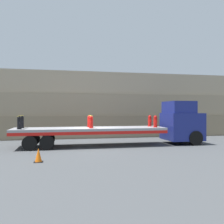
% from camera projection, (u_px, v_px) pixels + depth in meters
% --- Properties ---
extents(ground_plane, '(120.00, 120.00, 0.00)m').
position_uv_depth(ground_plane, '(90.00, 146.00, 17.01)').
color(ground_plane, '#3F4244').
extents(rock_cliff, '(60.00, 3.30, 5.89)m').
position_uv_depth(rock_cliff, '(82.00, 105.00, 23.07)').
color(rock_cliff, '#84755B').
rests_on(rock_cliff, ground_plane).
extents(truck_cab, '(2.50, 2.59, 3.11)m').
position_uv_depth(truck_cab, '(182.00, 122.00, 18.41)').
color(truck_cab, navy).
rests_on(truck_cab, ground_plane).
extents(flatbed_trailer, '(10.21, 2.60, 1.26)m').
position_uv_depth(flatbed_trailer, '(82.00, 131.00, 16.88)').
color(flatbed_trailer, gray).
rests_on(flatbed_trailer, ground_plane).
extents(fire_hydrant_black_near_0, '(0.31, 0.54, 0.82)m').
position_uv_depth(fire_hydrant_black_near_0, '(19.00, 123.00, 15.53)').
color(fire_hydrant_black_near_0, black).
rests_on(fire_hydrant_black_near_0, flatbed_trailer).
extents(fire_hydrant_black_far_0, '(0.31, 0.54, 0.82)m').
position_uv_depth(fire_hydrant_black_far_0, '(22.00, 122.00, 16.61)').
color(fire_hydrant_black_far_0, black).
rests_on(fire_hydrant_black_far_0, flatbed_trailer).
extents(fire_hydrant_red_near_1, '(0.31, 0.54, 0.82)m').
position_uv_depth(fire_hydrant_red_near_1, '(91.00, 122.00, 16.46)').
color(fire_hydrant_red_near_1, red).
rests_on(fire_hydrant_red_near_1, flatbed_trailer).
extents(fire_hydrant_red_far_1, '(0.31, 0.54, 0.82)m').
position_uv_depth(fire_hydrant_red_far_1, '(89.00, 121.00, 17.54)').
color(fire_hydrant_red_far_1, red).
rests_on(fire_hydrant_red_far_1, flatbed_trailer).
extents(fire_hydrant_red_near_2, '(0.31, 0.54, 0.82)m').
position_uv_depth(fire_hydrant_red_near_2, '(155.00, 122.00, 17.39)').
color(fire_hydrant_red_near_2, red).
rests_on(fire_hydrant_red_near_2, flatbed_trailer).
extents(fire_hydrant_red_far_2, '(0.31, 0.54, 0.82)m').
position_uv_depth(fire_hydrant_red_far_2, '(150.00, 121.00, 18.46)').
color(fire_hydrant_red_far_2, red).
rests_on(fire_hydrant_red_far_2, flatbed_trailer).
extents(cargo_strap_rear, '(0.05, 2.70, 0.01)m').
position_uv_depth(cargo_strap_rear, '(21.00, 116.00, 16.07)').
color(cargo_strap_rear, yellow).
rests_on(cargo_strap_rear, fire_hydrant_black_near_0).
extents(cargo_strap_middle, '(0.05, 2.70, 0.01)m').
position_uv_depth(cargo_strap_middle, '(90.00, 116.00, 17.00)').
color(cargo_strap_middle, yellow).
rests_on(cargo_strap_middle, fire_hydrant_red_near_1).
extents(traffic_cone, '(0.42, 0.42, 0.66)m').
position_uv_depth(traffic_cone, '(38.00, 155.00, 11.71)').
color(traffic_cone, black).
rests_on(traffic_cone, ground_plane).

